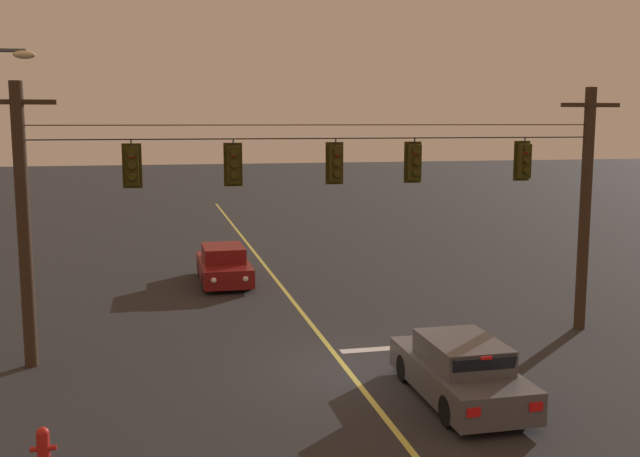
{
  "coord_description": "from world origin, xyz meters",
  "views": [
    {
      "loc": [
        -4.53,
        -16.77,
        6.07
      ],
      "look_at": [
        0.0,
        3.18,
        3.09
      ],
      "focal_mm": 41.48,
      "sensor_mm": 36.0,
      "label": 1
    }
  ],
  "objects_px": {
    "traffic_light_leftmost": "(132,166)",
    "traffic_light_rightmost": "(524,161)",
    "traffic_light_left_inner": "(234,165)",
    "car_oncoming_lead": "(224,266)",
    "traffic_light_right_inner": "(415,162)",
    "traffic_light_centre": "(336,163)",
    "fire_hydrant": "(43,449)",
    "car_waiting_near_lane": "(460,371)"
  },
  "relations": [
    {
      "from": "fire_hydrant",
      "to": "traffic_light_centre",
      "type": "bearing_deg",
      "value": 42.04
    },
    {
      "from": "traffic_light_right_inner",
      "to": "traffic_light_left_inner",
      "type": "bearing_deg",
      "value": 180.0
    },
    {
      "from": "traffic_light_rightmost",
      "to": "car_waiting_near_lane",
      "type": "bearing_deg",
      "value": -129.97
    },
    {
      "from": "traffic_light_left_inner",
      "to": "traffic_light_right_inner",
      "type": "bearing_deg",
      "value": 0.0
    },
    {
      "from": "traffic_light_leftmost",
      "to": "traffic_light_right_inner",
      "type": "distance_m",
      "value": 7.41
    },
    {
      "from": "traffic_light_right_inner",
      "to": "car_waiting_near_lane",
      "type": "height_order",
      "value": "traffic_light_right_inner"
    },
    {
      "from": "car_oncoming_lead",
      "to": "car_waiting_near_lane",
      "type": "bearing_deg",
      "value": -73.42
    },
    {
      "from": "traffic_light_leftmost",
      "to": "car_oncoming_lead",
      "type": "xyz_separation_m",
      "value": [
        3.02,
        8.7,
        -4.32
      ]
    },
    {
      "from": "traffic_light_leftmost",
      "to": "traffic_light_left_inner",
      "type": "bearing_deg",
      "value": 0.0
    },
    {
      "from": "traffic_light_centre",
      "to": "car_oncoming_lead",
      "type": "bearing_deg",
      "value": 104.22
    },
    {
      "from": "traffic_light_rightmost",
      "to": "car_oncoming_lead",
      "type": "relative_size",
      "value": 0.28
    },
    {
      "from": "traffic_light_centre",
      "to": "traffic_light_left_inner",
      "type": "bearing_deg",
      "value": 180.0
    },
    {
      "from": "traffic_light_leftmost",
      "to": "car_oncoming_lead",
      "type": "bearing_deg",
      "value": 70.87
    },
    {
      "from": "traffic_light_right_inner",
      "to": "fire_hydrant",
      "type": "xyz_separation_m",
      "value": [
        -8.92,
        -6.06,
        -4.53
      ]
    },
    {
      "from": "traffic_light_leftmost",
      "to": "fire_hydrant",
      "type": "height_order",
      "value": "traffic_light_leftmost"
    },
    {
      "from": "traffic_light_right_inner",
      "to": "fire_hydrant",
      "type": "relative_size",
      "value": 1.45
    },
    {
      "from": "car_oncoming_lead",
      "to": "traffic_light_right_inner",
      "type": "bearing_deg",
      "value": -63.18
    },
    {
      "from": "traffic_light_rightmost",
      "to": "car_oncoming_lead",
      "type": "bearing_deg",
      "value": 131.32
    },
    {
      "from": "traffic_light_leftmost",
      "to": "traffic_light_rightmost",
      "type": "height_order",
      "value": "same"
    },
    {
      "from": "traffic_light_rightmost",
      "to": "fire_hydrant",
      "type": "height_order",
      "value": "traffic_light_rightmost"
    },
    {
      "from": "traffic_light_left_inner",
      "to": "car_oncoming_lead",
      "type": "relative_size",
      "value": 0.28
    },
    {
      "from": "traffic_light_leftmost",
      "to": "traffic_light_centre",
      "type": "xyz_separation_m",
      "value": [
        5.22,
        0.0,
        0.0
      ]
    },
    {
      "from": "traffic_light_centre",
      "to": "fire_hydrant",
      "type": "height_order",
      "value": "traffic_light_centre"
    },
    {
      "from": "traffic_light_leftmost",
      "to": "car_waiting_near_lane",
      "type": "height_order",
      "value": "traffic_light_leftmost"
    },
    {
      "from": "traffic_light_right_inner",
      "to": "traffic_light_rightmost",
      "type": "xyz_separation_m",
      "value": [
        3.25,
        0.0,
        0.0
      ]
    },
    {
      "from": "traffic_light_centre",
      "to": "traffic_light_right_inner",
      "type": "bearing_deg",
      "value": 0.0
    },
    {
      "from": "car_waiting_near_lane",
      "to": "traffic_light_leftmost",
      "type": "bearing_deg",
      "value": 147.3
    },
    {
      "from": "fire_hydrant",
      "to": "traffic_light_rightmost",
      "type": "bearing_deg",
      "value": 26.49
    },
    {
      "from": "traffic_light_leftmost",
      "to": "traffic_light_left_inner",
      "type": "relative_size",
      "value": 1.0
    },
    {
      "from": "traffic_light_right_inner",
      "to": "traffic_light_rightmost",
      "type": "bearing_deg",
      "value": 0.0
    },
    {
      "from": "car_waiting_near_lane",
      "to": "fire_hydrant",
      "type": "relative_size",
      "value": 5.15
    },
    {
      "from": "traffic_light_leftmost",
      "to": "traffic_light_rightmost",
      "type": "relative_size",
      "value": 1.0
    },
    {
      "from": "traffic_light_right_inner",
      "to": "traffic_light_rightmost",
      "type": "distance_m",
      "value": 3.25
    },
    {
      "from": "fire_hydrant",
      "to": "car_waiting_near_lane",
      "type": "bearing_deg",
      "value": 10.82
    },
    {
      "from": "traffic_light_centre",
      "to": "car_waiting_near_lane",
      "type": "distance_m",
      "value": 6.43
    },
    {
      "from": "traffic_light_left_inner",
      "to": "traffic_light_rightmost",
      "type": "height_order",
      "value": "same"
    },
    {
      "from": "fire_hydrant",
      "to": "traffic_light_right_inner",
      "type": "bearing_deg",
      "value": 34.21
    },
    {
      "from": "car_waiting_near_lane",
      "to": "traffic_light_right_inner",
      "type": "bearing_deg",
      "value": 83.83
    },
    {
      "from": "traffic_light_right_inner",
      "to": "car_waiting_near_lane",
      "type": "xyz_separation_m",
      "value": [
        -0.48,
        -4.45,
        -4.32
      ]
    },
    {
      "from": "traffic_light_centre",
      "to": "car_waiting_near_lane",
      "type": "xyz_separation_m",
      "value": [
        1.71,
        -4.45,
        -4.32
      ]
    },
    {
      "from": "traffic_light_right_inner",
      "to": "car_oncoming_lead",
      "type": "distance_m",
      "value": 10.66
    },
    {
      "from": "traffic_light_rightmost",
      "to": "car_waiting_near_lane",
      "type": "xyz_separation_m",
      "value": [
        -3.73,
        -4.45,
        -4.32
      ]
    }
  ]
}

